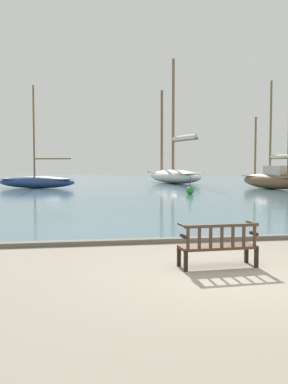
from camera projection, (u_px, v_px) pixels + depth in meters
name	position (u px, v px, depth m)	size (l,w,h in m)	color
ground_plane	(234.00, 278.00, 7.97)	(160.00, 160.00, 0.00)	gray
harbor_water	(97.00, 183.00, 51.26)	(100.00, 80.00, 0.08)	slate
quay_edge_kerb	(181.00, 240.00, 11.76)	(40.00, 0.30, 0.12)	#675F54
park_bench	(218.00, 245.00, 8.82)	(1.63, 0.61, 0.92)	black
sailboat_outer_starboard	(272.00, 178.00, 36.60)	(3.14, 8.24, 9.23)	brown
sailboat_mid_port	(37.00, 181.00, 37.79)	(7.17, 3.83, 9.03)	navy
sailboat_centre_channel	(174.00, 173.00, 47.95)	(5.47, 12.59, 13.85)	silver
channel_buoy	(190.00, 190.00, 29.67)	(0.55, 0.55, 1.25)	green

